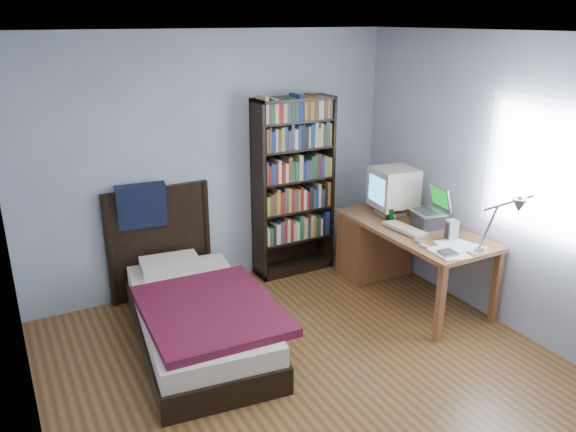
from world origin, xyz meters
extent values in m
plane|color=brown|center=(0.00, 0.00, 0.00)|extent=(4.20, 4.20, 0.00)
plane|color=white|center=(0.00, 0.00, 2.50)|extent=(4.20, 4.20, 0.00)
cube|color=#88939F|center=(0.00, 2.10, 1.25)|extent=(3.80, 0.04, 2.50)
cube|color=#88939F|center=(-1.90, 0.00, 1.25)|extent=(0.04, 4.20, 2.50)
cube|color=#88939F|center=(1.90, 0.00, 1.25)|extent=(0.04, 4.20, 2.50)
cube|color=white|center=(1.89, -0.15, 1.45)|extent=(0.01, 1.14, 1.14)
cube|color=white|center=(1.88, -0.15, 1.45)|extent=(0.01, 1.00, 1.00)
cube|color=brown|center=(1.50, 0.85, 0.71)|extent=(0.75, 1.60, 0.04)
cube|color=brown|center=(1.18, 0.10, 0.34)|extent=(0.06, 0.06, 0.69)
cube|color=brown|center=(1.83, 0.10, 0.34)|extent=(0.06, 0.06, 0.69)
cube|color=brown|center=(1.18, 1.60, 0.34)|extent=(0.06, 0.06, 0.69)
cube|color=brown|center=(1.83, 1.60, 0.34)|extent=(0.06, 0.06, 0.69)
cube|color=brown|center=(1.50, 1.43, 0.34)|extent=(0.69, 0.40, 0.68)
cube|color=beige|center=(1.54, 1.26, 0.74)|extent=(0.28, 0.25, 0.03)
cylinder|color=beige|center=(1.54, 1.26, 0.79)|extent=(0.10, 0.10, 0.06)
cube|color=beige|center=(1.57, 1.26, 1.01)|extent=(0.44, 0.42, 0.38)
cube|color=beige|center=(1.37, 1.26, 1.01)|extent=(0.08, 0.40, 0.39)
cube|color=#43A4F3|center=(1.36, 1.26, 1.01)|extent=(0.05, 0.29, 0.26)
cube|color=#2D2D30|center=(1.59, 0.79, 0.80)|extent=(0.24, 0.27, 0.14)
cube|color=#B0B1B5|center=(1.59, 0.79, 0.88)|extent=(0.28, 0.34, 0.02)
cube|color=#2D2D30|center=(1.57, 0.79, 0.89)|extent=(0.19, 0.27, 0.00)
cube|color=#B0B1B5|center=(1.74, 0.79, 1.00)|extent=(0.12, 0.32, 0.22)
cube|color=#0CBF26|center=(1.73, 0.79, 1.00)|extent=(0.09, 0.26, 0.17)
cube|color=#99999E|center=(1.58, 0.12, 0.75)|extent=(0.06, 0.05, 0.04)
cylinder|color=#99999E|center=(1.58, 0.05, 0.97)|extent=(0.02, 0.15, 0.40)
cylinder|color=#99999E|center=(1.51, -0.17, 1.26)|extent=(0.17, 0.33, 0.20)
cone|color=#99999E|center=(1.44, -0.33, 1.30)|extent=(0.12, 0.12, 0.10)
cube|color=beige|center=(1.36, 0.81, 0.75)|extent=(0.20, 0.45, 0.04)
cube|color=gray|center=(1.57, 0.44, 0.82)|extent=(0.11, 0.11, 0.18)
cylinder|color=#07370A|center=(1.41, 1.10, 0.79)|extent=(0.07, 0.07, 0.12)
ellipsoid|color=silver|center=(1.48, 1.15, 0.75)|extent=(0.07, 0.12, 0.04)
cube|color=#B0B1B5|center=(1.27, 0.51, 0.74)|extent=(0.08, 0.11, 0.02)
cube|color=gray|center=(1.24, 0.41, 0.74)|extent=(0.06, 0.10, 0.02)
cube|color=gray|center=(1.30, 0.19, 0.74)|extent=(0.15, 0.15, 0.03)
cube|color=black|center=(0.40, 1.94, 0.93)|extent=(0.03, 0.30, 1.85)
cube|color=black|center=(1.21, 1.94, 0.93)|extent=(0.03, 0.30, 1.85)
cube|color=black|center=(0.81, 1.94, 1.84)|extent=(0.83, 0.30, 0.03)
cube|color=black|center=(0.81, 1.94, 0.03)|extent=(0.83, 0.30, 0.06)
cube|color=black|center=(0.81, 2.08, 0.93)|extent=(0.83, 0.02, 1.85)
cube|color=olive|center=(0.81, 1.92, 0.96)|extent=(0.75, 0.22, 1.65)
cube|color=black|center=(-0.60, 1.05, 0.11)|extent=(1.17, 2.01, 0.22)
cube|color=silver|center=(-0.60, 1.05, 0.30)|extent=(1.13, 1.94, 0.16)
cube|color=maroon|center=(-0.57, 0.81, 0.41)|extent=(1.07, 1.29, 0.07)
cube|color=silver|center=(-0.60, 1.75, 0.43)|extent=(0.56, 0.39, 0.12)
cube|color=black|center=(-0.60, 2.06, 0.55)|extent=(1.01, 0.05, 1.10)
cylinder|color=black|center=(-1.08, 2.04, 0.55)|extent=(0.06, 0.06, 1.10)
cylinder|color=black|center=(-0.13, 2.04, 0.55)|extent=(0.06, 0.06, 1.10)
cube|color=black|center=(-0.75, 2.03, 0.95)|extent=(0.46, 0.20, 0.43)
camera|label=1|loc=(-1.91, -2.93, 2.59)|focal=35.00mm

